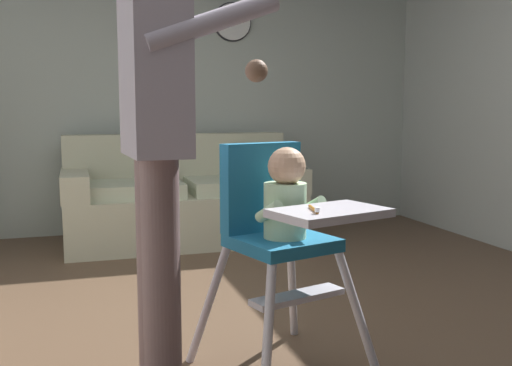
{
  "coord_description": "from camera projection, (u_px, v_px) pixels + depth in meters",
  "views": [
    {
      "loc": [
        -0.98,
        -2.44,
        1.07
      ],
      "look_at": [
        -0.25,
        -0.08,
        0.76
      ],
      "focal_mm": 41.49,
      "sensor_mm": 36.0,
      "label": 1
    }
  ],
  "objects": [
    {
      "name": "wall_clock",
      "position": [
        232.0,
        22.0,
        5.23
      ],
      "size": [
        0.34,
        0.04,
        0.34
      ],
      "color": "white"
    },
    {
      "name": "wall_far",
      "position": [
        187.0,
        80.0,
        5.21
      ],
      "size": [
        5.11,
        0.06,
        2.64
      ],
      "primitive_type": "cube",
      "color": "#ADB7AD",
      "rests_on": "ground"
    },
    {
      "name": "adult_standing",
      "position": [
        157.0,
        140.0,
        2.16
      ],
      "size": [
        0.53,
        0.5,
        1.69
      ],
      "rotation": [
        0.0,
        0.0,
        0.05
      ],
      "color": "#6F5758",
      "rests_on": "ground"
    },
    {
      "name": "high_chair",
      "position": [
        281.0,
        217.0,
        2.37
      ],
      "size": [
        0.74,
        0.83,
        0.94
      ],
      "rotation": [
        0.0,
        0.0,
        -1.29
      ],
      "color": "silver",
      "rests_on": "ground"
    },
    {
      "name": "couch",
      "position": [
        184.0,
        200.0,
        4.8
      ],
      "size": [
        1.87,
        0.86,
        0.86
      ],
      "rotation": [
        0.0,
        0.0,
        -1.57
      ],
      "color": "beige",
      "rests_on": "ground"
    },
    {
      "name": "ground",
      "position": [
        302.0,
        352.0,
        2.74
      ],
      "size": [
        5.91,
        7.11,
        0.1
      ],
      "primitive_type": "cube",
      "color": "brown"
    }
  ]
}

